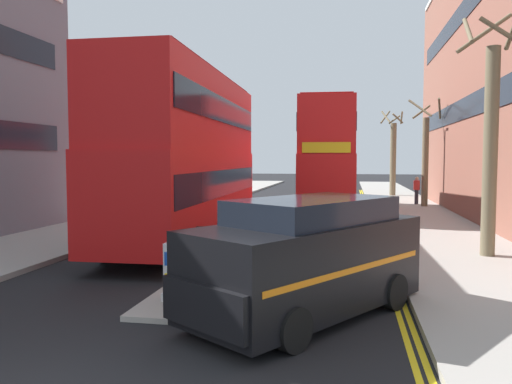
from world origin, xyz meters
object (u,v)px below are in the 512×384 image
double_decker_bus_oncoming (326,155)px  pedestrian_far (417,190)px  keep_left_bollard (172,274)px  double_decker_bus_away (188,153)px  taxi_minivan (304,258)px

double_decker_bus_oncoming → pedestrian_far: size_ratio=6.74×
keep_left_bollard → double_decker_bus_away: (-1.95, 6.89, 2.42)m
keep_left_bollard → double_decker_bus_oncoming: size_ratio=0.10×
double_decker_bus_away → taxi_minivan: size_ratio=2.16×
double_decker_bus_oncoming → pedestrian_far: double_decker_bus_oncoming is taller
double_decker_bus_oncoming → taxi_minivan: double_decker_bus_oncoming is taller
double_decker_bus_oncoming → taxi_minivan: bearing=-88.5°
double_decker_bus_away → pedestrian_far: size_ratio=6.70×
pedestrian_far → taxi_minivan: bearing=-102.0°
double_decker_bus_away → pedestrian_far: (9.19, 14.80, -2.04)m
keep_left_bollard → double_decker_bus_away: size_ratio=0.10×
taxi_minivan → pedestrian_far: taxi_minivan is taller
double_decker_bus_away → double_decker_bus_oncoming: bearing=68.8°
keep_left_bollard → taxi_minivan: (2.56, -0.28, 0.46)m
taxi_minivan → double_decker_bus_oncoming: bearing=91.5°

